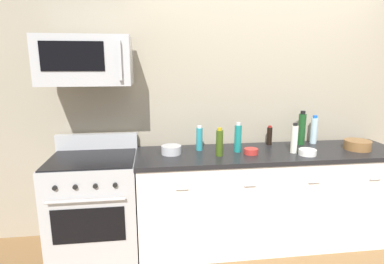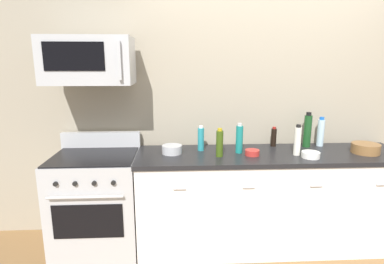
{
  "view_description": "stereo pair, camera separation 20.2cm",
  "coord_description": "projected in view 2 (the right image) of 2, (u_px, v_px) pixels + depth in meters",
  "views": [
    {
      "loc": [
        -1.08,
        -2.68,
        1.73
      ],
      "look_at": [
        -0.75,
        -0.05,
        1.14
      ],
      "focal_mm": 28.94,
      "sensor_mm": 36.0,
      "label": 1
    },
    {
      "loc": [
        -0.88,
        -2.69,
        1.73
      ],
      "look_at": [
        -0.75,
        -0.05,
        1.14
      ],
      "focal_mm": 28.94,
      "sensor_mm": 36.0,
      "label": 2
    }
  ],
  "objects": [
    {
      "name": "bottle_water_clear",
      "position": [
        321.0,
        132.0,
        3.07
      ],
      "size": [
        0.07,
        0.07,
        0.29
      ],
      "color": "silver",
      "rests_on": "countertop_slab"
    },
    {
      "name": "bottle_soy_sauce_dark",
      "position": [
        274.0,
        137.0,
        3.06
      ],
      "size": [
        0.05,
        0.05,
        0.2
      ],
      "color": "black",
      "rests_on": "countertop_slab"
    },
    {
      "name": "bottle_vinegar_white",
      "position": [
        297.0,
        141.0,
        2.76
      ],
      "size": [
        0.06,
        0.06,
        0.28
      ],
      "color": "silver",
      "rests_on": "countertop_slab"
    },
    {
      "name": "range_oven",
      "position": [
        98.0,
        202.0,
        2.87
      ],
      "size": [
        0.76,
        0.69,
        1.07
      ],
      "color": "#B7BABF",
      "rests_on": "ground_plane"
    },
    {
      "name": "back_wall",
      "position": [
        263.0,
        101.0,
        3.15
      ],
      "size": [
        5.59,
        0.1,
        2.7
      ],
      "primitive_type": "cube",
      "color": "#9E937F",
      "rests_on": "ground_plane"
    },
    {
      "name": "bowl_wooden_salad",
      "position": [
        366.0,
        148.0,
        2.84
      ],
      "size": [
        0.25,
        0.25,
        0.09
      ],
      "color": "brown",
      "rests_on": "countertop_slab"
    },
    {
      "name": "bowl_white_ceramic",
      "position": [
        311.0,
        154.0,
        2.71
      ],
      "size": [
        0.16,
        0.16,
        0.05
      ],
      "color": "white",
      "rests_on": "countertop_slab"
    },
    {
      "name": "bowl_red_small",
      "position": [
        252.0,
        152.0,
        2.78
      ],
      "size": [
        0.13,
        0.13,
        0.05
      ],
      "color": "#B72D28",
      "rests_on": "countertop_slab"
    },
    {
      "name": "bottle_olive_oil",
      "position": [
        220.0,
        143.0,
        2.72
      ],
      "size": [
        0.06,
        0.06,
        0.26
      ],
      "color": "#385114",
      "rests_on": "countertop_slab"
    },
    {
      "name": "bottle_wine_green",
      "position": [
        307.0,
        131.0,
        3.03
      ],
      "size": [
        0.07,
        0.07,
        0.34
      ],
      "color": "#19471E",
      "rests_on": "countertop_slab"
    },
    {
      "name": "microwave",
      "position": [
        89.0,
        61.0,
        2.63
      ],
      "size": [
        0.74,
        0.44,
        0.4
      ],
      "color": "#B7BABF"
    },
    {
      "name": "ground_plane",
      "position": [
        267.0,
        242.0,
        3.05
      ],
      "size": [
        6.7,
        6.7,
        0.0
      ],
      "primitive_type": "plane",
      "color": "olive"
    },
    {
      "name": "counter_unit",
      "position": [
        270.0,
        199.0,
        2.95
      ],
      "size": [
        2.5,
        0.66,
        0.92
      ],
      "color": "white",
      "rests_on": "ground_plane"
    },
    {
      "name": "bottle_dish_soap",
      "position": [
        201.0,
        139.0,
        2.91
      ],
      "size": [
        0.06,
        0.06,
        0.24
      ],
      "color": "teal",
      "rests_on": "countertop_slab"
    },
    {
      "name": "bottle_sparkling_teal",
      "position": [
        239.0,
        139.0,
        2.83
      ],
      "size": [
        0.07,
        0.07,
        0.28
      ],
      "color": "#197F7A",
      "rests_on": "countertop_slab"
    },
    {
      "name": "bowl_steel_prep",
      "position": [
        172.0,
        149.0,
        2.83
      ],
      "size": [
        0.18,
        0.18,
        0.08
      ],
      "color": "#B2B5BA",
      "rests_on": "countertop_slab"
    }
  ]
}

